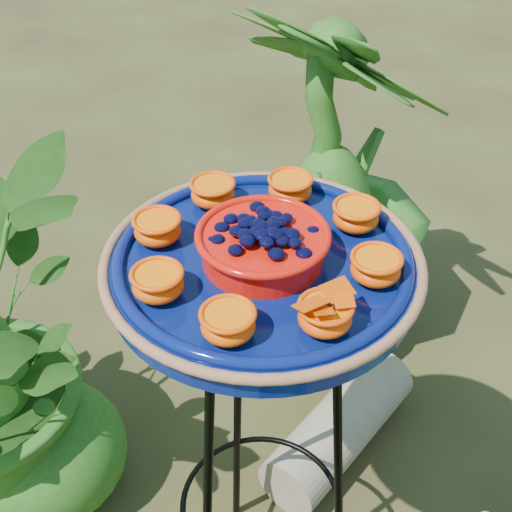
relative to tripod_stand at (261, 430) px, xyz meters
name	(u,v)px	position (x,y,z in m)	size (l,w,h in m)	color
tripod_stand	(261,430)	(0.00, 0.00, 0.00)	(0.43, 0.43, 0.95)	black
feeder_dish	(263,260)	(0.00, 0.00, 0.42)	(0.60, 0.60, 0.11)	#071352
driftwood_log	(340,427)	(0.41, 0.18, -0.49)	(0.17, 0.17, 0.52)	gray
shrub_back_right	(330,187)	(0.69, 0.60, -0.03)	(0.62, 0.62, 1.10)	#264D14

